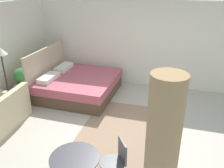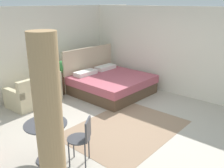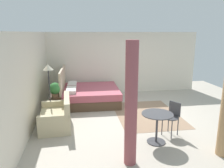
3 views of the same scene
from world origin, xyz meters
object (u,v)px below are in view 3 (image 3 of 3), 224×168
Objects in this scene: bed at (89,94)px; nightstand at (56,104)px; potted_plant at (55,89)px; floor_lamp at (49,75)px; couch at (57,117)px; cafe_chair_near_window at (172,115)px; balcony_table at (157,122)px.

bed is 3.82× the size of nightstand.
potted_plant is 0.28× the size of floor_lamp.
couch is 3.04m from cafe_chair_near_window.
potted_plant is at bearing 6.99° from couch.
floor_lamp is at bearing 63.72° from cafe_chair_near_window.
bed reaches higher than cafe_chair_near_window.
cafe_chair_near_window is (-2.07, -3.02, 0.24)m from nightstand.
bed reaches higher than nightstand.
couch is 2.69m from balcony_table.
cafe_chair_near_window reaches higher than couch.
couch is 3.01× the size of potted_plant.
cafe_chair_near_window is at bearing -123.20° from potted_plant.
cafe_chair_near_window is (-1.54, -3.13, -0.80)m from floor_lamp.
floor_lamp is at bearing 168.40° from nightstand.
cafe_chair_near_window is at bearing -56.56° from balcony_table.
potted_plant is 0.63× the size of balcony_table.
nightstand is at bearing 45.77° from balcony_table.
floor_lamp is (-0.53, 0.11, 1.04)m from nightstand.
floor_lamp is at bearing 166.05° from potted_plant.
potted_plant is 0.69m from floor_lamp.
balcony_table is 0.63m from cafe_chair_near_window.
floor_lamp is 1.96× the size of cafe_chair_near_window.
potted_plant is at bearing -13.95° from floor_lamp.
couch is at bearing 154.01° from bed.
nightstand is at bearing -11.60° from floor_lamp.
balcony_table is (-2.42, -2.49, 0.23)m from nightstand.
floor_lamp reaches higher than bed.
potted_plant is at bearing 56.80° from cafe_chair_near_window.
couch reaches higher than nightstand.
potted_plant is at bearing 47.00° from balcony_table.
floor_lamp is 2.26× the size of balcony_table.
nightstand is at bearing 126.86° from bed.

